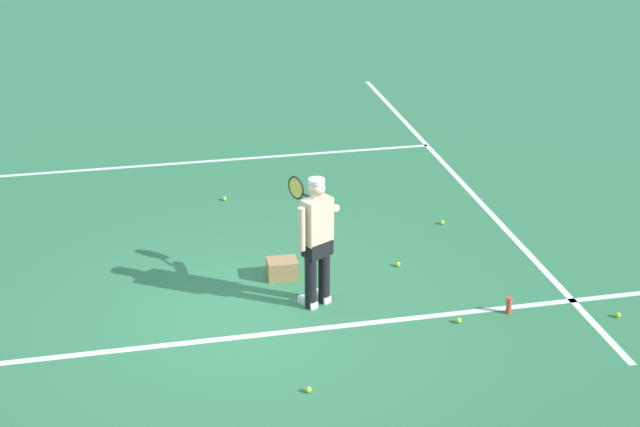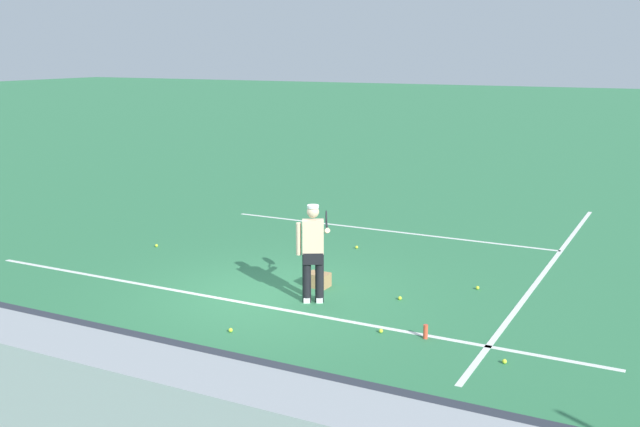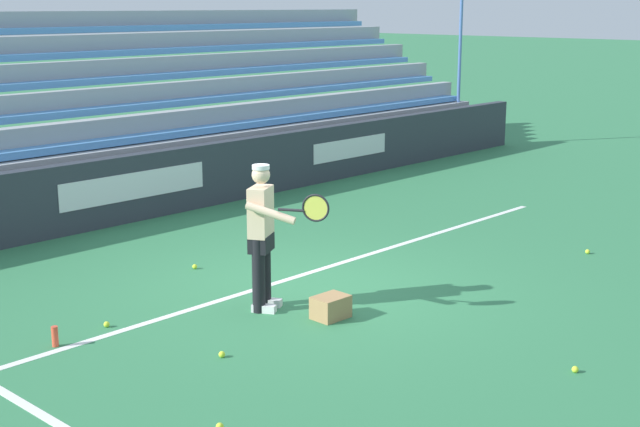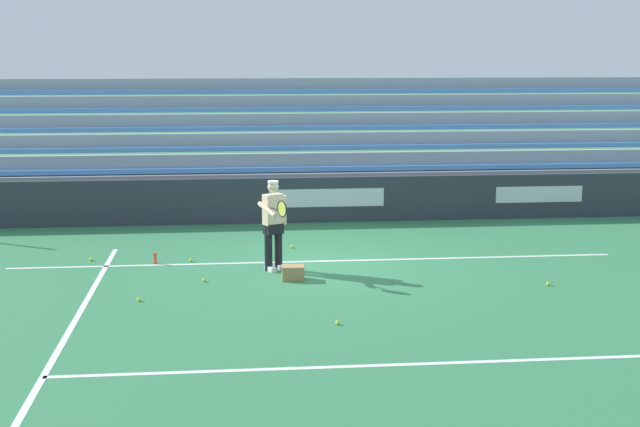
% 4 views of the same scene
% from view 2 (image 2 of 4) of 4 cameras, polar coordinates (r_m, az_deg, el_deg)
% --- Properties ---
extents(ground_plane, '(160.00, 160.00, 0.00)m').
position_cam_2_polar(ground_plane, '(13.39, -4.08, -6.27)').
color(ground_plane, '#337A4C').
extents(court_baseline_white, '(12.00, 0.10, 0.01)m').
position_cam_2_polar(court_baseline_white, '(12.99, -5.23, -6.88)').
color(court_baseline_white, white).
rests_on(court_baseline_white, ground).
extents(court_sideline_white, '(0.10, 12.00, 0.01)m').
position_cam_2_polar(court_sideline_white, '(15.63, 16.92, -4.04)').
color(court_sideline_white, white).
rests_on(court_sideline_white, ground).
extents(court_service_line_white, '(8.22, 0.10, 0.01)m').
position_cam_2_polar(court_service_line_white, '(18.13, 4.97, -1.30)').
color(court_service_line_white, white).
rests_on(court_service_line_white, ground).
extents(back_wall_sponsor_board, '(23.80, 0.25, 1.10)m').
position_cam_2_polar(back_wall_sponsor_board, '(9.79, -18.77, -10.70)').
color(back_wall_sponsor_board, '#2D333D').
rests_on(back_wall_sponsor_board, ground).
extents(tennis_player, '(0.56, 1.07, 1.71)m').
position_cam_2_polar(tennis_player, '(12.81, -0.51, -2.93)').
color(tennis_player, black).
rests_on(tennis_player, ground).
extents(ball_box_cardboard, '(0.41, 0.31, 0.26)m').
position_cam_2_polar(ball_box_cardboard, '(13.82, -0.13, -5.08)').
color(ball_box_cardboard, '#A87F51').
rests_on(ball_box_cardboard, ground).
extents(tennis_ball_stray_back, '(0.07, 0.07, 0.07)m').
position_cam_2_polar(tennis_ball_stray_back, '(16.45, 2.81, -2.58)').
color(tennis_ball_stray_back, '#CCE533').
rests_on(tennis_ball_stray_back, ground).
extents(tennis_ball_far_right, '(0.07, 0.07, 0.07)m').
position_cam_2_polar(tennis_ball_far_right, '(10.92, 13.88, -10.88)').
color(tennis_ball_far_right, '#CCE533').
rests_on(tennis_ball_far_right, ground).
extents(tennis_ball_near_player, '(0.07, 0.07, 0.07)m').
position_cam_2_polar(tennis_ball_near_player, '(13.99, 11.91, -5.56)').
color(tennis_ball_near_player, '#CCE533').
rests_on(tennis_ball_near_player, ground).
extents(tennis_ball_toward_net, '(0.07, 0.07, 0.07)m').
position_cam_2_polar(tennis_ball_toward_net, '(16.96, -12.36, -2.40)').
color(tennis_ball_toward_net, '#CCE533').
rests_on(tennis_ball_toward_net, ground).
extents(tennis_ball_on_baseline, '(0.07, 0.07, 0.07)m').
position_cam_2_polar(tennis_ball_on_baseline, '(11.79, -6.83, -8.82)').
color(tennis_ball_on_baseline, '#CCE533').
rests_on(tennis_ball_on_baseline, ground).
extents(tennis_ball_midcourt, '(0.07, 0.07, 0.07)m').
position_cam_2_polar(tennis_ball_midcourt, '(13.21, 6.11, -6.43)').
color(tennis_ball_midcourt, '#CCE533').
rests_on(tennis_ball_midcourt, ground).
extents(tennis_ball_by_box, '(0.07, 0.07, 0.07)m').
position_cam_2_polar(tennis_ball_by_box, '(11.72, 4.66, -8.90)').
color(tennis_ball_by_box, '#CCE533').
rests_on(tennis_ball_by_box, ground).
extents(water_bottle, '(0.07, 0.07, 0.22)m').
position_cam_2_polar(water_bottle, '(11.55, 8.04, -8.91)').
color(water_bottle, '#EA4C33').
rests_on(water_bottle, ground).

